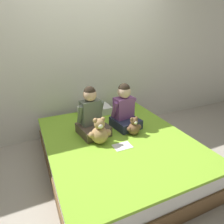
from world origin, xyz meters
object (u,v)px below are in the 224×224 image
object	(u,v)px
child_on_right	(125,109)
teddy_bear_held_by_right_child	(134,127)
pillow_at_headboard	(95,110)
sign_card	(122,146)
bed	(118,152)
child_on_left	(92,116)
teddy_bear_held_by_left_child	(100,132)

from	to	relation	value
child_on_right	teddy_bear_held_by_right_child	size ratio (longest dim) A/B	2.51
teddy_bear_held_by_right_child	pillow_at_headboard	world-z (taller)	teddy_bear_held_by_right_child
child_on_right	sign_card	distance (m)	0.56
bed	child_on_right	distance (m)	0.57
child_on_left	pillow_at_headboard	world-z (taller)	child_on_left
teddy_bear_held_by_left_child	bed	bearing A→B (deg)	5.99
child_on_left	sign_card	bearing A→B (deg)	-72.86
pillow_at_headboard	child_on_right	bearing A→B (deg)	-68.97
teddy_bear_held_by_left_child	pillow_at_headboard	size ratio (longest dim) A/B	0.66
child_on_left	teddy_bear_held_by_right_child	world-z (taller)	child_on_left
teddy_bear_held_by_right_child	pillow_at_headboard	size ratio (longest dim) A/B	0.49
child_on_right	teddy_bear_held_by_right_child	bearing A→B (deg)	-97.22
teddy_bear_held_by_right_child	child_on_left	bearing A→B (deg)	152.35
child_on_right	teddy_bear_held_by_left_child	bearing A→B (deg)	-158.95
teddy_bear_held_by_right_child	pillow_at_headboard	distance (m)	0.85
teddy_bear_held_by_left_child	sign_card	distance (m)	0.31
child_on_right	teddy_bear_held_by_right_child	world-z (taller)	child_on_right
bed	child_on_left	xyz separation A→B (m)	(-0.24, 0.26, 0.44)
child_on_right	sign_card	xyz separation A→B (m)	(-0.25, -0.44, -0.25)
child_on_left	teddy_bear_held_by_left_child	world-z (taller)	child_on_left
bed	teddy_bear_held_by_left_child	size ratio (longest dim) A/B	6.24
bed	teddy_bear_held_by_left_child	xyz separation A→B (m)	(-0.24, 0.00, 0.34)
child_on_left	child_on_right	distance (m)	0.46
child_on_left	teddy_bear_held_by_right_child	bearing A→B (deg)	-36.23
teddy_bear_held_by_right_child	sign_card	size ratio (longest dim) A/B	1.13
child_on_left	teddy_bear_held_by_left_child	distance (m)	0.27
bed	pillow_at_headboard	bearing A→B (deg)	90.00
child_on_right	sign_card	bearing A→B (deg)	-127.98
bed	sign_card	bearing A→B (deg)	-99.88
teddy_bear_held_by_left_child	pillow_at_headboard	xyz separation A→B (m)	(0.24, 0.83, -0.08)
bed	child_on_left	world-z (taller)	child_on_left
sign_card	bed	bearing A→B (deg)	80.12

